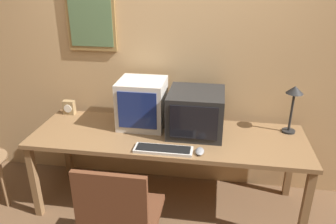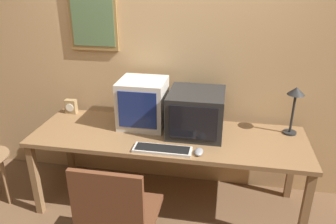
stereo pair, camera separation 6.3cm
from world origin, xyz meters
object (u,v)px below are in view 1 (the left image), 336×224
Objects in this scene: mouse_near_keyboard at (200,151)px; desk_lamp at (294,97)px; monitor_left at (142,103)px; keyboard_main at (163,150)px; monitor_right at (196,112)px; desk_clock at (69,107)px.

desk_lamp is (0.72, 0.47, 0.30)m from mouse_near_keyboard.
keyboard_main is (0.26, -0.42, -0.19)m from monitor_left.
monitor_left is at bearing 173.59° from monitor_right.
desk_lamp reaches higher than keyboard_main.
mouse_near_keyboard is 0.85× the size of desk_clock.
monitor_right is 0.80m from desk_lamp.
mouse_near_keyboard is at bearing 2.31° from keyboard_main.
desk_lamp reaches higher than desk_clock.
desk_lamp reaches higher than monitor_right.
keyboard_main is at bearing -177.69° from mouse_near_keyboard.
monitor_right is 3.45× the size of desk_clock.
monitor_right is 0.46m from keyboard_main.
monitor_left is at bearing -177.15° from desk_lamp.
desk_lamp is at bearing 33.34° from mouse_near_keyboard.
desk_lamp is (0.78, 0.11, 0.13)m from monitor_right.
monitor_right is at bearing -8.50° from desk_clock.
monitor_right reaches higher than keyboard_main.
monitor_left reaches higher than desk_clock.
monitor_left reaches higher than mouse_near_keyboard.
monitor_left is 1.01× the size of desk_lamp.
keyboard_main is 3.31× the size of desk_clock.
desk_lamp reaches higher than mouse_near_keyboard.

